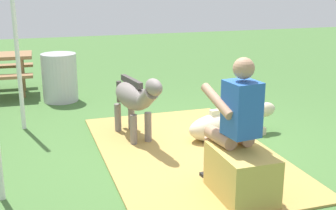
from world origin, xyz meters
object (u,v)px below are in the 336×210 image
at_px(hay_bale, 241,174).
at_px(water_barrel, 60,78).
at_px(pony_lying, 226,125).
at_px(person_seated, 234,118).
at_px(pony_standing, 134,98).
at_px(tent_pole_right, 16,43).

height_order(hay_bale, water_barrel, water_barrel).
distance_m(pony_lying, water_barrel, 3.26).
xyz_separation_m(pony_lying, water_barrel, (2.63, 1.91, 0.22)).
bearing_deg(person_seated, pony_standing, 18.17).
distance_m(hay_bale, water_barrel, 4.39).
bearing_deg(water_barrel, tent_pole_right, 155.33).
xyz_separation_m(pony_standing, water_barrel, (2.29, 0.76, -0.16)).
bearing_deg(person_seated, water_barrel, 18.31).
distance_m(person_seated, pony_lying, 1.60).
xyz_separation_m(person_seated, pony_lying, (1.38, -0.58, -0.56)).
distance_m(water_barrel, tent_pole_right, 1.71).
height_order(pony_standing, tent_pole_right, tent_pole_right).
height_order(water_barrel, tent_pole_right, tent_pole_right).
xyz_separation_m(person_seated, pony_standing, (1.72, 0.57, -0.18)).
height_order(hay_bale, person_seated, person_seated).
bearing_deg(hay_bale, person_seated, 4.89).
xyz_separation_m(hay_bale, person_seated, (0.16, 0.01, 0.51)).
height_order(person_seated, pony_lying, person_seated).
bearing_deg(pony_lying, pony_standing, 73.49).
bearing_deg(hay_bale, tent_pole_right, 35.08).
bearing_deg(pony_standing, water_barrel, 18.41).
height_order(hay_bale, tent_pole_right, tent_pole_right).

